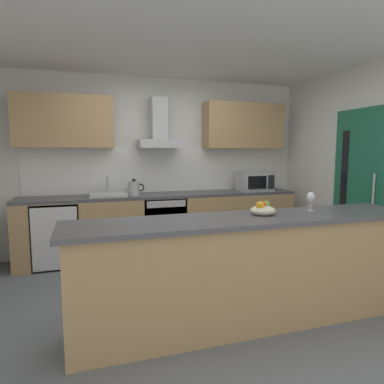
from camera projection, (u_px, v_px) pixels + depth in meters
The scene contains 17 objects.
ground at pixel (198, 297), 3.55m from camera, with size 5.52×4.73×0.02m, color slate.
ceiling at pixel (199, 36), 3.24m from camera, with size 5.52×4.73×0.02m, color white.
wall_back at pixel (158, 165), 5.22m from camera, with size 5.52×0.12×2.60m, color white.
wall_right at pixel (380, 169), 4.10m from camera, with size 0.12×4.73×2.60m, color white.
backsplash_tile at pixel (159, 170), 5.16m from camera, with size 3.84×0.02×0.66m, color white.
counter_back at pixel (164, 224), 4.96m from camera, with size 3.98×0.60×0.90m.
counter_island at pixel (249, 270), 2.94m from camera, with size 3.12×0.64×0.96m.
upper_cabinets at pixel (161, 124), 4.93m from camera, with size 3.93×0.32×0.70m.
side_door at pixel (358, 189), 4.33m from camera, with size 0.08×0.85×2.05m.
oven at pixel (162, 224), 4.92m from camera, with size 0.60×0.62×0.80m.
refrigerator at pixel (57, 234), 4.49m from camera, with size 0.58×0.60×0.85m.
microwave at pixel (255, 181), 5.28m from camera, with size 0.50×0.38×0.30m.
sink at pixel (108, 194), 4.65m from camera, with size 0.50×0.40×0.26m.
kettle at pixel (134, 188), 4.71m from camera, with size 0.29×0.15×0.24m.
range_hood at pixel (159, 132), 4.89m from camera, with size 0.62×0.45×0.72m.
wine_glass at pixel (311, 198), 3.17m from camera, with size 0.08×0.08×0.18m.
fruit_bowl at pixel (263, 210), 2.98m from camera, with size 0.22×0.22×0.13m.
Camera 1 is at (-1.10, -3.22, 1.51)m, focal length 31.68 mm.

